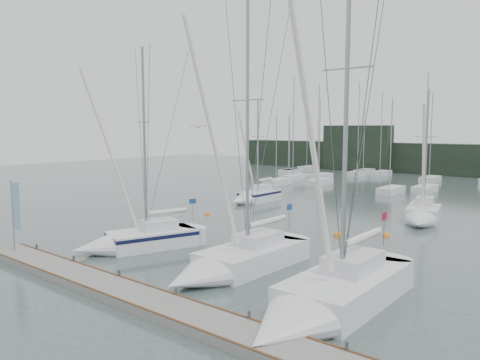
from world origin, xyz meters
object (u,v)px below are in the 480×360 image
(sailboat_mid_c, at_px, (422,216))
(buoy_d, at_px, (338,236))
(buoy_b, at_px, (386,236))
(buoy_c, at_px, (207,215))
(dock_banner, at_px, (15,210))
(buoy_a, at_px, (264,232))
(sailboat_near_center, at_px, (227,265))
(sailboat_mid_a, at_px, (253,197))
(sailboat_near_left, at_px, (130,242))
(sailboat_near_right, at_px, (322,303))

(sailboat_mid_c, bearing_deg, buoy_d, -123.51)
(buoy_b, bearing_deg, buoy_c, -172.72)
(dock_banner, bearing_deg, buoy_d, 35.76)
(sailboat_mid_c, distance_m, buoy_a, 13.12)
(sailboat_mid_c, bearing_deg, dock_banner, -133.43)
(sailboat_mid_c, relative_size, buoy_d, 17.05)
(buoy_a, bearing_deg, buoy_b, 29.79)
(sailboat_near_center, xyz_separation_m, sailboat_mid_c, (3.35, 19.80, 0.04))
(buoy_a, height_order, buoy_c, buoy_a)
(sailboat_near_center, relative_size, sailboat_mid_c, 1.35)
(sailboat_near_center, distance_m, sailboat_mid_a, 23.70)
(buoy_a, bearing_deg, sailboat_mid_a, 131.19)
(sailboat_mid_a, distance_m, sailboat_mid_c, 16.80)
(buoy_a, xyz_separation_m, buoy_d, (4.79, 2.27, 0.00))
(sailboat_near_left, distance_m, sailboat_near_right, 14.46)
(buoy_b, height_order, buoy_d, buoy_d)
(sailboat_near_right, xyz_separation_m, sailboat_mid_a, (-19.89, 21.20, -0.06))
(dock_banner, bearing_deg, sailboat_near_left, 36.20)
(sailboat_near_right, distance_m, sailboat_mid_c, 21.70)
(sailboat_mid_a, distance_m, buoy_a, 13.55)
(sailboat_near_left, relative_size, sailboat_near_right, 0.79)
(sailboat_near_right, height_order, sailboat_mid_a, sailboat_near_right)
(sailboat_mid_a, distance_m, buoy_b, 17.42)
(sailboat_mid_a, bearing_deg, buoy_d, -29.62)
(buoy_a, bearing_deg, buoy_d, 25.33)
(sailboat_near_center, distance_m, buoy_c, 17.01)
(sailboat_near_center, distance_m, sailboat_near_right, 6.66)
(sailboat_near_center, xyz_separation_m, dock_banner, (-11.52, -5.33, 2.31))
(sailboat_mid_c, bearing_deg, sailboat_near_left, -132.38)
(sailboat_mid_a, height_order, dock_banner, sailboat_mid_a)
(buoy_d, bearing_deg, sailboat_mid_c, 69.30)
(sailboat_mid_c, xyz_separation_m, buoy_b, (-0.43, -6.20, -0.58))
(dock_banner, height_order, buoy_d, dock_banner)
(sailboat_mid_a, bearing_deg, sailboat_near_right, -46.41)
(sailboat_near_right, relative_size, buoy_a, 29.06)
(buoy_a, bearing_deg, sailboat_near_center, -64.05)
(buoy_b, height_order, buoy_c, buoy_b)
(sailboat_near_left, xyz_separation_m, sailboat_mid_c, (11.27, 19.87, 0.03))
(sailboat_near_center, bearing_deg, sailboat_near_left, -178.02)
(sailboat_near_left, height_order, sailboat_near_right, sailboat_near_right)
(buoy_b, bearing_deg, sailboat_near_left, -128.43)
(sailboat_mid_a, relative_size, sailboat_mid_c, 0.98)
(sailboat_near_center, relative_size, sailboat_mid_a, 1.38)
(sailboat_mid_c, relative_size, dock_banner, 2.74)
(buoy_c, bearing_deg, sailboat_near_right, -35.29)
(buoy_a, distance_m, buoy_b, 8.60)
(sailboat_near_right, bearing_deg, sailboat_near_center, 165.33)
(sailboat_near_right, relative_size, sailboat_mid_c, 1.48)
(buoy_b, xyz_separation_m, dock_banner, (-14.44, -18.93, 2.84))
(sailboat_near_left, xyz_separation_m, buoy_c, (-4.47, 11.71, -0.55))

